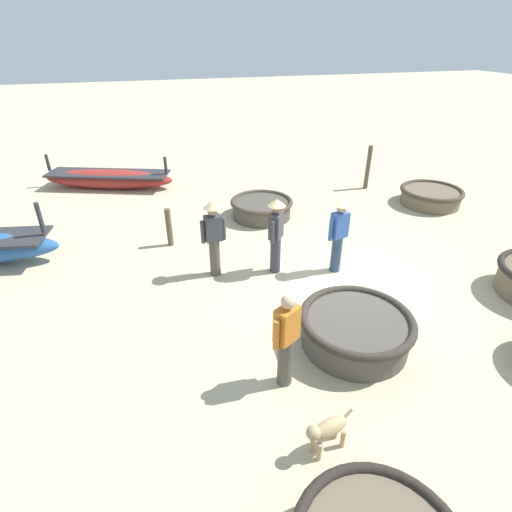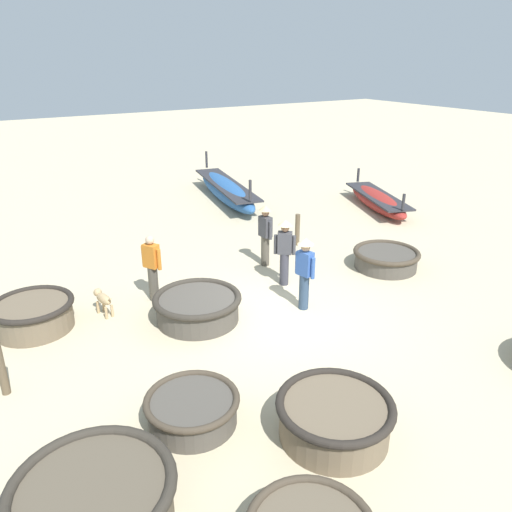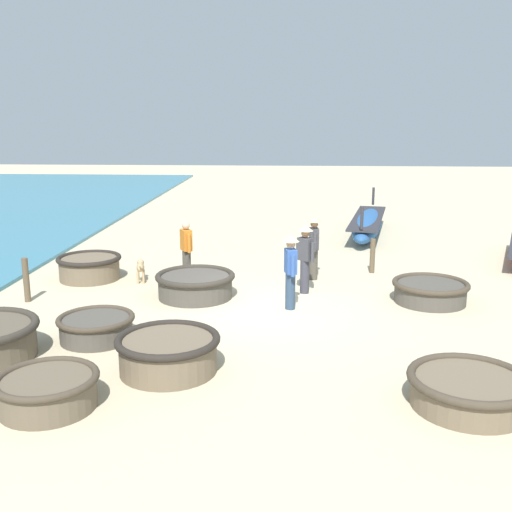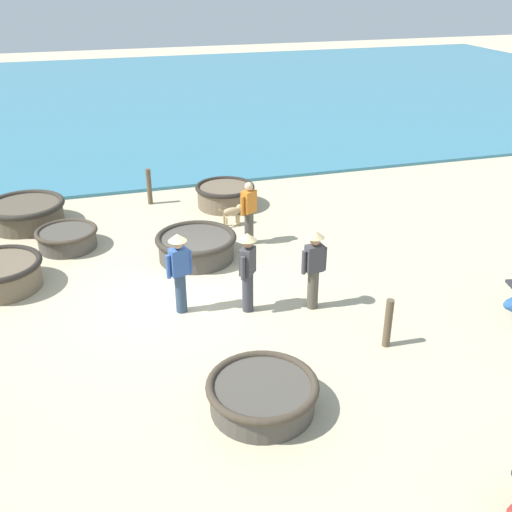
{
  "view_description": "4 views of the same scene",
  "coord_description": "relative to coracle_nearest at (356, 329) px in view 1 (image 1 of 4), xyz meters",
  "views": [
    {
      "loc": [
        -6.09,
        3.69,
        4.6
      ],
      "look_at": [
        -0.18,
        1.93,
        1.08
      ],
      "focal_mm": 28.0,
      "sensor_mm": 36.0,
      "label": 1
    },
    {
      "loc": [
        -5.54,
        -7.95,
        5.3
      ],
      "look_at": [
        0.09,
        1.19,
        0.91
      ],
      "focal_mm": 35.0,
      "sensor_mm": 36.0,
      "label": 2
    },
    {
      "loc": [
        0.54,
        -12.78,
        4.16
      ],
      "look_at": [
        -0.29,
        1.36,
        0.86
      ],
      "focal_mm": 42.0,
      "sensor_mm": 36.0,
      "label": 3
    },
    {
      "loc": [
        10.69,
        -1.58,
        6.21
      ],
      "look_at": [
        0.1,
        1.58,
        0.76
      ],
      "focal_mm": 42.0,
      "sensor_mm": 36.0,
      "label": 4
    }
  ],
  "objects": [
    {
      "name": "coracle_beside_post",
      "position": [
        5.44,
        -0.08,
        -0.04
      ],
      "size": [
        1.74,
        1.74,
        0.5
      ],
      "color": "#4C473F",
      "rests_on": "ground"
    },
    {
      "name": "long_boat_white_hull",
      "position": [
        9.15,
        4.05,
        -0.01
      ],
      "size": [
        2.4,
        4.32,
        1.07
      ],
      "color": "maroon",
      "rests_on": "ground"
    },
    {
      "name": "coracle_far_left",
      "position": [
        4.87,
        -5.2,
        -0.05
      ],
      "size": [
        1.81,
        1.81,
        0.5
      ],
      "color": "brown",
      "rests_on": "ground"
    },
    {
      "name": "fisherman_hauling",
      "position": [
        2.58,
        0.51,
        0.64
      ],
      "size": [
        0.43,
        0.38,
        1.67
      ],
      "color": "#383842",
      "rests_on": "ground"
    },
    {
      "name": "mooring_post_shoreline",
      "position": [
        6.66,
        -4.07,
        0.39
      ],
      "size": [
        0.14,
        0.14,
        1.41
      ],
      "primitive_type": "cylinder",
      "color": "brown",
      "rests_on": "ground"
    },
    {
      "name": "coracle_nearest",
      "position": [
        0.0,
        0.0,
        0.0
      ],
      "size": [
        1.87,
        1.87,
        0.59
      ],
      "color": "#4C473F",
      "rests_on": "ground"
    },
    {
      "name": "mooring_post_mid_beach",
      "position": [
        4.46,
        2.55,
        0.15
      ],
      "size": [
        0.14,
        0.14,
        0.94
      ],
      "primitive_type": "cylinder",
      "color": "brown",
      "rests_on": "ground"
    },
    {
      "name": "dog",
      "position": [
        -1.63,
        1.3,
        0.05
      ],
      "size": [
        0.31,
        0.68,
        0.55
      ],
      "color": "tan",
      "rests_on": "ground"
    },
    {
      "name": "fisherman_crouching",
      "position": [
        2.23,
        -0.76,
        0.64
      ],
      "size": [
        0.36,
        0.52,
        1.67
      ],
      "color": "#2D425B",
      "rests_on": "ground"
    },
    {
      "name": "fisherman_with_hat",
      "position": [
        2.83,
        1.77,
        0.64
      ],
      "size": [
        0.36,
        0.53,
        1.67
      ],
      "color": "#4C473D",
      "rests_on": "ground"
    },
    {
      "name": "ground_plane",
      "position": [
        1.68,
        -0.67,
        -0.32
      ],
      "size": [
        80.0,
        80.0,
        0.0
      ],
      "primitive_type": "plane",
      "color": "#C6B793"
    },
    {
      "name": "fisherman_by_coracle",
      "position": [
        -0.44,
        1.4,
        0.52
      ],
      "size": [
        0.36,
        0.47,
        1.57
      ],
      "color": "#4C473D",
      "rests_on": "ground"
    }
  ]
}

